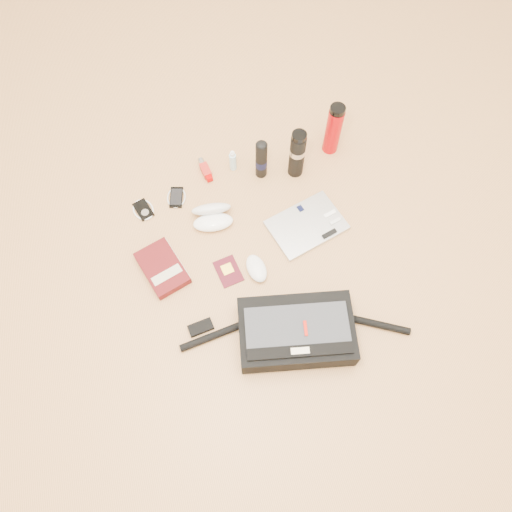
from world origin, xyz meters
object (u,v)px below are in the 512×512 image
object	(u,v)px
messenger_bag	(296,332)
book	(163,268)
thermos_red	(334,129)
thermos_black	(297,154)
laptop	(307,225)

from	to	relation	value
messenger_bag	book	world-z (taller)	messenger_bag
book	thermos_red	world-z (taller)	thermos_red
messenger_bag	book	xyz separation A→B (m)	(-0.41, 0.39, -0.03)
thermos_black	book	bearing A→B (deg)	-154.54
laptop	thermos_red	size ratio (longest dim) A/B	1.29
thermos_black	laptop	bearing A→B (deg)	-97.60
laptop	messenger_bag	bearing A→B (deg)	-128.64
messenger_bag	book	bearing A→B (deg)	147.89
book	thermos_black	xyz separation A→B (m)	(0.63, 0.30, 0.10)
laptop	book	distance (m)	0.59
thermos_black	thermos_red	size ratio (longest dim) A/B	0.96
messenger_bag	thermos_red	bearing A→B (deg)	73.59
messenger_bag	laptop	xyz separation A→B (m)	(0.19, 0.42, -0.04)
laptop	thermos_red	world-z (taller)	thermos_red
messenger_bag	laptop	world-z (taller)	messenger_bag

